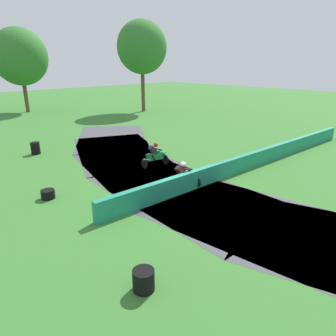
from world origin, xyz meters
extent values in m
plane|color=#38752D|center=(0.00, 0.00, 0.00)|extent=(120.00, 120.00, 0.00)
cube|color=#47474C|center=(4.04, 11.48, 0.00)|extent=(9.60, 10.63, 0.01)
cube|color=#47474C|center=(2.03, 7.91, 0.00)|extent=(8.61, 10.62, 0.01)
cube|color=#47474C|center=(0.68, 4.04, 0.00)|extent=(7.36, 10.28, 0.01)
cube|color=#47474C|center=(0.05, 0.00, 0.00)|extent=(5.86, 9.61, 0.01)
cube|color=#47474C|center=(0.15, -4.10, 0.00)|extent=(6.28, 9.82, 0.01)
cube|color=#1E8466|center=(5.88, -0.39, 0.45)|extent=(20.79, 1.67, 0.90)
cylinder|color=black|center=(2.32, 3.52, 0.30)|extent=(0.24, 0.69, 0.69)
cylinder|color=black|center=(0.96, 3.83, 0.30)|extent=(0.24, 0.69, 0.69)
cube|color=#198438|center=(1.65, 3.72, 0.59)|extent=(1.05, 0.55, 0.44)
ellipsoid|color=#198438|center=(1.83, 3.72, 0.85)|extent=(0.50, 0.40, 0.28)
cone|color=#198438|center=(2.32, 3.59, 0.71)|extent=(0.44, 0.42, 0.45)
cylinder|color=#B2B2B7|center=(1.04, 3.72, 0.53)|extent=(0.42, 0.19, 0.17)
cube|color=#28282D|center=(1.58, 3.80, 0.97)|extent=(0.54, 0.44, 0.60)
sphere|color=red|center=(1.81, 3.80, 1.25)|extent=(0.26, 0.26, 0.26)
cylinder|color=#28282D|center=(1.90, 3.92, 0.97)|extent=(0.43, 0.20, 0.24)
cylinder|color=#28282D|center=(1.82, 3.57, 1.02)|extent=(0.43, 0.20, 0.24)
cylinder|color=#28282D|center=(1.51, 3.94, 0.58)|extent=(0.27, 0.21, 0.42)
cylinder|color=#28282D|center=(1.44, 3.59, 0.64)|extent=(0.27, 0.21, 0.42)
cylinder|color=black|center=(0.95, -0.02, 0.28)|extent=(0.21, 0.77, 0.77)
cylinder|color=black|center=(-0.43, 0.19, 0.28)|extent=(0.21, 0.77, 0.77)
cube|color=black|center=(0.27, 0.18, 0.56)|extent=(1.05, 0.55, 0.47)
ellipsoid|color=black|center=(0.46, 0.24, 0.81)|extent=(0.49, 0.41, 0.32)
cone|color=black|center=(0.95, 0.12, 0.68)|extent=(0.42, 0.42, 0.49)
cylinder|color=#B2B2B7|center=(-0.34, 0.13, 0.53)|extent=(0.42, 0.19, 0.18)
cube|color=#331919|center=(0.21, 0.32, 0.92)|extent=(0.52, 0.48, 0.63)
sphere|color=white|center=(0.44, 0.38, 1.19)|extent=(0.26, 0.26, 0.26)
cylinder|color=#331919|center=(0.52, 0.46, 0.89)|extent=(0.43, 0.21, 0.25)
cylinder|color=#331919|center=(0.47, 0.12, 1.01)|extent=(0.43, 0.21, 0.25)
cylinder|color=#331919|center=(0.12, 0.38, 0.52)|extent=(0.27, 0.25, 0.42)
cylinder|color=#331919|center=(0.07, 0.05, 0.64)|extent=(0.27, 0.25, 0.42)
cylinder|color=black|center=(-2.28, 11.13, 0.10)|extent=(0.58, 0.58, 0.20)
cylinder|color=black|center=(-2.28, 11.13, 0.30)|extent=(0.58, 0.58, 0.20)
cylinder|color=black|center=(-2.28, 11.13, 0.50)|extent=(0.58, 0.58, 0.20)
cylinder|color=black|center=(-2.28, 11.13, 0.70)|extent=(0.58, 0.58, 0.20)
cylinder|color=black|center=(-4.75, 3.77, 0.10)|extent=(0.60, 0.60, 0.20)
cylinder|color=black|center=(-4.75, 3.77, 0.30)|extent=(0.60, 0.60, 0.20)
cylinder|color=black|center=(-5.46, -3.66, 0.10)|extent=(0.59, 0.59, 0.20)
cylinder|color=black|center=(-5.46, -3.66, 0.30)|extent=(0.59, 0.59, 0.20)
cylinder|color=black|center=(-5.46, -3.66, 0.50)|extent=(0.59, 0.59, 0.20)
cone|color=orange|center=(6.17, 0.58, 0.22)|extent=(0.28, 0.28, 0.44)
cylinder|color=brown|center=(4.46, 29.93, 1.87)|extent=(0.44, 0.44, 3.74)
ellipsoid|color=#33752D|center=(4.46, 29.93, 6.37)|extent=(6.19, 6.19, 6.49)
cylinder|color=brown|center=(14.90, 20.40, 2.48)|extent=(0.44, 0.44, 4.97)
ellipsoid|color=#33752D|center=(14.90, 20.40, 7.42)|extent=(5.78, 5.78, 6.07)
camera|label=1|loc=(-9.67, -8.86, 5.77)|focal=32.59mm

